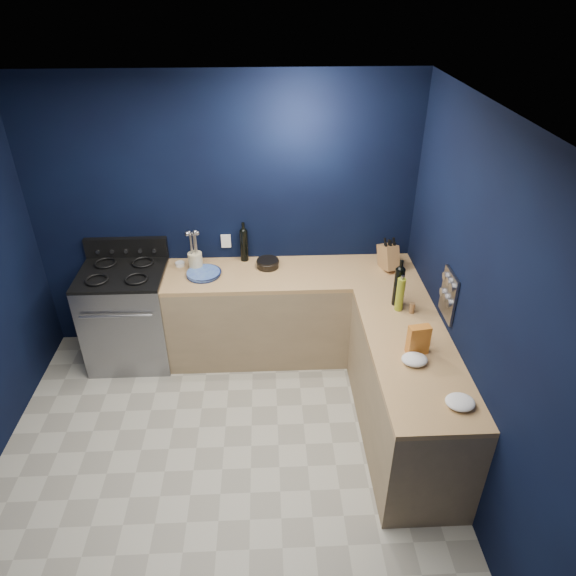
{
  "coord_description": "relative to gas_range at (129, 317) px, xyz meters",
  "views": [
    {
      "loc": [
        0.38,
        -2.68,
        3.27
      ],
      "look_at": [
        0.55,
        1.0,
        1.0
      ],
      "focal_mm": 32.5,
      "sensor_mm": 36.0,
      "label": 1
    }
  ],
  "objects": [
    {
      "name": "towel_front",
      "position": [
        2.33,
        -1.3,
        0.47
      ],
      "size": [
        0.22,
        0.2,
        0.06
      ],
      "primitive_type": "ellipsoid",
      "rotation": [
        0.0,
        0.0,
        -0.26
      ],
      "color": "white",
      "rests_on": "top_right"
    },
    {
      "name": "lemon_basket",
      "position": [
        1.32,
        0.12,
        0.48
      ],
      "size": [
        0.26,
        0.26,
        0.08
      ],
      "primitive_type": "cylinder",
      "rotation": [
        0.0,
        0.0,
        0.37
      ],
      "color": "black",
      "rests_on": "top_back"
    },
    {
      "name": "utensil_crock",
      "position": [
        0.66,
        0.12,
        0.52
      ],
      "size": [
        0.16,
        0.16,
        0.16
      ],
      "primitive_type": "cylinder",
      "rotation": [
        0.0,
        0.0,
        0.3
      ],
      "color": "beige",
      "rests_on": "top_back"
    },
    {
      "name": "wine_bottle_back",
      "position": [
        1.1,
        0.27,
        0.59
      ],
      "size": [
        0.09,
        0.09,
        0.31
      ],
      "primitive_type": "cylinder",
      "rotation": [
        0.0,
        0.0,
        -0.28
      ],
      "color": "black",
      "rests_on": "top_back"
    },
    {
      "name": "oil_bottle",
      "position": [
        2.37,
        -0.63,
        0.58
      ],
      "size": [
        0.09,
        0.09,
        0.29
      ],
      "primitive_type": "cylinder",
      "rotation": [
        0.0,
        0.0,
        -0.37
      ],
      "color": "olive",
      "rests_on": "top_right"
    },
    {
      "name": "backguard",
      "position": [
        0.0,
        0.3,
        0.58
      ],
      "size": [
        0.76,
        0.06,
        0.2
      ],
      "primitive_type": "cube",
      "color": "black",
      "rests_on": "gas_range"
    },
    {
      "name": "floor",
      "position": [
        0.93,
        -1.42,
        -0.47
      ],
      "size": [
        3.5,
        3.5,
        0.02
      ],
      "primitive_type": "cube",
      "color": "#AAA695",
      "rests_on": "ground"
    },
    {
      "name": "top_back",
      "position": [
        1.53,
        0.02,
        0.42
      ],
      "size": [
        2.3,
        0.63,
        0.04
      ],
      "primitive_type": "cube",
      "color": "olive",
      "rests_on": "cab_back"
    },
    {
      "name": "wall_back",
      "position": [
        0.93,
        0.34,
        0.84
      ],
      "size": [
        3.5,
        0.02,
        2.6
      ],
      "primitive_type": "cube",
      "color": "black",
      "rests_on": "ground"
    },
    {
      "name": "cab_back",
      "position": [
        1.53,
        0.02,
        -0.03
      ],
      "size": [
        2.3,
        0.63,
        0.86
      ],
      "primitive_type": "cube",
      "color": "#967D5A",
      "rests_on": "floor"
    },
    {
      "name": "oven_door",
      "position": [
        0.0,
        -0.32,
        -0.01
      ],
      "size": [
        0.59,
        0.02,
        0.42
      ],
      "primitive_type": "cube",
      "color": "black",
      "rests_on": "gas_range"
    },
    {
      "name": "spice_jar_near",
      "position": [
        2.47,
        -0.68,
        0.49
      ],
      "size": [
        0.05,
        0.05,
        0.09
      ],
      "primitive_type": "cylinder",
      "rotation": [
        0.0,
        0.0,
        0.22
      ],
      "color": "olive",
      "rests_on": "top_right"
    },
    {
      "name": "wall_outlet",
      "position": [
        0.93,
        0.32,
        0.62
      ],
      "size": [
        0.09,
        0.02,
        0.13
      ],
      "primitive_type": "cube",
      "color": "white",
      "rests_on": "wall_back"
    },
    {
      "name": "wine_bottle_right",
      "position": [
        2.37,
        -0.55,
        0.6
      ],
      "size": [
        0.11,
        0.11,
        0.33
      ],
      "primitive_type": "cylinder",
      "rotation": [
        0.0,
        0.0,
        -0.43
      ],
      "color": "black",
      "rests_on": "top_right"
    },
    {
      "name": "wall_right",
      "position": [
        2.69,
        -1.42,
        0.84
      ],
      "size": [
        0.02,
        3.5,
        2.6
      ],
      "primitive_type": "cube",
      "color": "black",
      "rests_on": "ground"
    },
    {
      "name": "cab_right",
      "position": [
        2.37,
        -1.13,
        -0.03
      ],
      "size": [
        0.63,
        1.67,
        0.86
      ],
      "primitive_type": "cube",
      "color": "#967D5A",
      "rests_on": "floor"
    },
    {
      "name": "towel_end",
      "position": [
        2.51,
        -1.73,
        0.47
      ],
      "size": [
        0.23,
        0.22,
        0.06
      ],
      "primitive_type": "ellipsoid",
      "rotation": [
        0.0,
        0.0,
        0.28
      ],
      "color": "white",
      "rests_on": "top_right"
    },
    {
      "name": "cooktop",
      "position": [
        0.0,
        0.0,
        0.48
      ],
      "size": [
        0.76,
        0.66,
        0.03
      ],
      "primitive_type": "cube",
      "color": "black",
      "rests_on": "gas_range"
    },
    {
      "name": "spice_jar_far",
      "position": [
        2.45,
        -1.03,
        0.48
      ],
      "size": [
        0.06,
        0.06,
        0.09
      ],
      "primitive_type": "cylinder",
      "rotation": [
        0.0,
        0.0,
        0.35
      ],
      "color": "olive",
      "rests_on": "top_right"
    },
    {
      "name": "ceiling",
      "position": [
        0.93,
        -1.42,
        2.15
      ],
      "size": [
        3.5,
        3.5,
        0.02
      ],
      "primitive_type": "cube",
      "color": "silver",
      "rests_on": "ground"
    },
    {
      "name": "knife_block",
      "position": [
        2.42,
        0.06,
        0.55
      ],
      "size": [
        0.19,
        0.29,
        0.28
      ],
      "primitive_type": "cube",
      "rotation": [
        -0.31,
        0.0,
        0.27
      ],
      "color": "olive",
      "rests_on": "top_back"
    },
    {
      "name": "top_right",
      "position": [
        2.37,
        -1.13,
        0.42
      ],
      "size": [
        0.63,
        1.67,
        0.04
      ],
      "primitive_type": "cube",
      "color": "olive",
      "rests_on": "cab_right"
    },
    {
      "name": "spice_panel",
      "position": [
        2.67,
        -0.87,
        0.72
      ],
      "size": [
        0.02,
        0.28,
        0.38
      ],
      "primitive_type": "cube",
      "color": "gray",
      "rests_on": "wall_right"
    },
    {
      "name": "gas_range",
      "position": [
        0.0,
        0.0,
        0.0
      ],
      "size": [
        0.76,
        0.66,
        0.92
      ],
      "primitive_type": "cube",
      "color": "gray",
      "rests_on": "floor"
    },
    {
      "name": "ramekin",
      "position": [
        0.5,
        0.19,
        0.46
      ],
      "size": [
        0.1,
        0.1,
        0.03
      ],
      "primitive_type": "cylinder",
      "rotation": [
        0.0,
        0.0,
        0.14
      ],
      "color": "white",
      "rests_on": "top_back"
    },
    {
      "name": "crouton_bag",
      "position": [
        2.37,
        -1.19,
        0.55
      ],
      "size": [
        0.16,
        0.09,
        0.23
      ],
      "primitive_type": "cube",
      "rotation": [
        0.0,
        0.0,
        0.15
      ],
      "color": "#B43619",
      "rests_on": "top_right"
    },
    {
      "name": "plate_stack",
      "position": [
        0.73,
        -0.01,
        0.46
      ],
      "size": [
        0.33,
        0.33,
        0.04
      ],
      "primitive_type": "cylinder",
      "rotation": [
        0.0,
        0.0,
        -0.1
      ],
      "color": "#3246AE",
      "rests_on": "top_back"
    }
  ]
}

